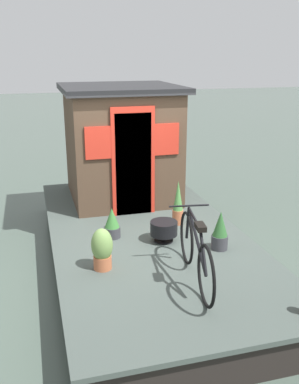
# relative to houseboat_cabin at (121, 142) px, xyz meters

# --- Properties ---
(ground_plane) EXTENTS (60.00, 60.00, 0.00)m
(ground_plane) POSITION_rel_houseboat_cabin_xyz_m (-1.75, 0.00, -1.55)
(ground_plane) COLOR #47564C
(houseboat_deck) EXTENTS (5.72, 2.84, 0.51)m
(houseboat_deck) POSITION_rel_houseboat_cabin_xyz_m (-1.75, 0.00, -1.29)
(houseboat_deck) COLOR #424C47
(houseboat_deck) RESTS_ON ground_plane
(houseboat_cabin) EXTENTS (2.10, 2.05, 2.06)m
(houseboat_cabin) POSITION_rel_houseboat_cabin_xyz_m (0.00, 0.00, 0.00)
(houseboat_cabin) COLOR #4C3828
(houseboat_cabin) RESTS_ON houseboat_deck
(bicycle) EXTENTS (1.67, 0.50, 0.82)m
(bicycle) POSITION_rel_houseboat_cabin_xyz_m (-3.34, -0.18, -0.66)
(bicycle) COLOR black
(bicycle) RESTS_ON houseboat_deck
(potted_plant_lavender) EXTENTS (0.17, 0.17, 0.71)m
(potted_plant_lavender) POSITION_rel_houseboat_cabin_xyz_m (-1.58, -0.57, -0.70)
(potted_plant_lavender) COLOR #B2603D
(potted_plant_lavender) RESTS_ON houseboat_deck
(potted_plant_rosemary) EXTENTS (0.24, 0.24, 0.46)m
(potted_plant_rosemary) POSITION_rel_houseboat_cabin_xyz_m (-1.81, 0.53, -0.82)
(potted_plant_rosemary) COLOR #38383D
(potted_plant_rosemary) RESTS_ON houseboat_deck
(potted_plant_ivy) EXTENTS (0.23, 0.23, 0.55)m
(potted_plant_ivy) POSITION_rel_houseboat_cabin_xyz_m (-2.60, -0.83, -0.77)
(potted_plant_ivy) COLOR #38383D
(potted_plant_ivy) RESTS_ON houseboat_deck
(potted_plant_succulent) EXTENTS (0.27, 0.27, 0.54)m
(potted_plant_succulent) POSITION_rel_houseboat_cabin_xyz_m (-2.73, 0.83, -0.76)
(potted_plant_succulent) COLOR #B2603D
(potted_plant_succulent) RESTS_ON houseboat_deck
(charcoal_grill) EXTENTS (0.39, 0.39, 0.30)m
(charcoal_grill) POSITION_rel_houseboat_cabin_xyz_m (-2.15, -0.16, -0.84)
(charcoal_grill) COLOR black
(charcoal_grill) RESTS_ON houseboat_deck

